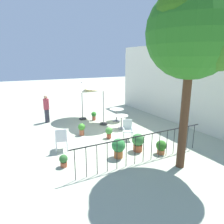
{
  "coord_description": "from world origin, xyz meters",
  "views": [
    {
      "loc": [
        8.74,
        -3.96,
        3.49
      ],
      "look_at": [
        0.0,
        0.57,
        0.96
      ],
      "focal_mm": 32.37,
      "sensor_mm": 36.0,
      "label": 1
    }
  ],
  "objects_px": {
    "cafe_table_1": "(121,119)",
    "potted_plant_3": "(118,147)",
    "cafe_table_0": "(117,113)",
    "potted_plant_6": "(109,132)",
    "patio_chair_1": "(128,128)",
    "potted_plant_5": "(64,160)",
    "standing_person": "(46,109)",
    "patio_umbrella_1": "(103,84)",
    "potted_plant_4": "(94,115)",
    "potted_plant_0": "(82,128)",
    "potted_plant_2": "(138,142)",
    "patio_umbrella_0": "(82,87)",
    "patio_chair_0": "(61,138)",
    "shade_tree": "(194,33)",
    "potted_plant_1": "(161,147)"
  },
  "relations": [
    {
      "from": "cafe_table_1",
      "to": "potted_plant_1",
      "type": "bearing_deg",
      "value": -2.13
    },
    {
      "from": "patio_chair_0",
      "to": "potted_plant_2",
      "type": "xyz_separation_m",
      "value": [
        1.39,
        2.66,
        -0.13
      ]
    },
    {
      "from": "potted_plant_5",
      "to": "cafe_table_0",
      "type": "bearing_deg",
      "value": 132.78
    },
    {
      "from": "potted_plant_0",
      "to": "standing_person",
      "type": "xyz_separation_m",
      "value": [
        -2.9,
        -1.08,
        0.48
      ]
    },
    {
      "from": "cafe_table_0",
      "to": "standing_person",
      "type": "relative_size",
      "value": 0.52
    },
    {
      "from": "potted_plant_2",
      "to": "potted_plant_1",
      "type": "bearing_deg",
      "value": 46.11
    },
    {
      "from": "cafe_table_0",
      "to": "potted_plant_6",
      "type": "relative_size",
      "value": 1.58
    },
    {
      "from": "cafe_table_0",
      "to": "potted_plant_2",
      "type": "xyz_separation_m",
      "value": [
        3.94,
        -1.21,
        -0.12
      ]
    },
    {
      "from": "patio_chair_1",
      "to": "standing_person",
      "type": "distance_m",
      "value": 5.15
    },
    {
      "from": "potted_plant_0",
      "to": "potted_plant_3",
      "type": "relative_size",
      "value": 0.79
    },
    {
      "from": "shade_tree",
      "to": "potted_plant_3",
      "type": "xyz_separation_m",
      "value": [
        -1.57,
        -1.57,
        -3.83
      ]
    },
    {
      "from": "cafe_table_0",
      "to": "cafe_table_1",
      "type": "distance_m",
      "value": 1.37
    },
    {
      "from": "potted_plant_3",
      "to": "potted_plant_5",
      "type": "distance_m",
      "value": 1.99
    },
    {
      "from": "potted_plant_5",
      "to": "standing_person",
      "type": "xyz_separation_m",
      "value": [
        -5.45,
        0.45,
        0.58
      ]
    },
    {
      "from": "cafe_table_1",
      "to": "patio_chair_1",
      "type": "bearing_deg",
      "value": -18.46
    },
    {
      "from": "potted_plant_2",
      "to": "potted_plant_5",
      "type": "bearing_deg",
      "value": -92.69
    },
    {
      "from": "patio_umbrella_0",
      "to": "potted_plant_2",
      "type": "height_order",
      "value": "patio_umbrella_0"
    },
    {
      "from": "potted_plant_2",
      "to": "potted_plant_6",
      "type": "xyz_separation_m",
      "value": [
        -1.74,
        -0.4,
        -0.09
      ]
    },
    {
      "from": "standing_person",
      "to": "potted_plant_0",
      "type": "bearing_deg",
      "value": 20.43
    },
    {
      "from": "potted_plant_0",
      "to": "potted_plant_1",
      "type": "xyz_separation_m",
      "value": [
        3.31,
        2.03,
        -0.04
      ]
    },
    {
      "from": "cafe_table_0",
      "to": "patio_chair_1",
      "type": "height_order",
      "value": "patio_chair_1"
    },
    {
      "from": "potted_plant_3",
      "to": "potted_plant_5",
      "type": "height_order",
      "value": "potted_plant_3"
    },
    {
      "from": "shade_tree",
      "to": "cafe_table_1",
      "type": "xyz_separation_m",
      "value": [
        -4.34,
        0.15,
        -3.75
      ]
    },
    {
      "from": "potted_plant_1",
      "to": "patio_umbrella_1",
      "type": "bearing_deg",
      "value": -174.62
    },
    {
      "from": "potted_plant_2",
      "to": "potted_plant_3",
      "type": "relative_size",
      "value": 0.98
    },
    {
      "from": "patio_umbrella_1",
      "to": "patio_chair_0",
      "type": "relative_size",
      "value": 2.7
    },
    {
      "from": "cafe_table_1",
      "to": "potted_plant_1",
      "type": "xyz_separation_m",
      "value": [
        3.26,
        -0.12,
        -0.2
      ]
    },
    {
      "from": "cafe_table_1",
      "to": "potted_plant_3",
      "type": "bearing_deg",
      "value": -31.76
    },
    {
      "from": "potted_plant_0",
      "to": "potted_plant_4",
      "type": "height_order",
      "value": "potted_plant_0"
    },
    {
      "from": "potted_plant_3",
      "to": "shade_tree",
      "type": "bearing_deg",
      "value": 44.98
    },
    {
      "from": "standing_person",
      "to": "potted_plant_3",
      "type": "bearing_deg",
      "value": 14.81
    },
    {
      "from": "standing_person",
      "to": "shade_tree",
      "type": "bearing_deg",
      "value": 22.9
    },
    {
      "from": "cafe_table_1",
      "to": "potted_plant_5",
      "type": "bearing_deg",
      "value": -55.73
    },
    {
      "from": "cafe_table_0",
      "to": "potted_plant_6",
      "type": "distance_m",
      "value": 2.73
    },
    {
      "from": "patio_umbrella_0",
      "to": "patio_chair_0",
      "type": "distance_m",
      "value": 4.63
    },
    {
      "from": "patio_umbrella_0",
      "to": "patio_umbrella_1",
      "type": "relative_size",
      "value": 0.9
    },
    {
      "from": "cafe_table_1",
      "to": "shade_tree",
      "type": "bearing_deg",
      "value": -2.0
    },
    {
      "from": "potted_plant_2",
      "to": "cafe_table_1",
      "type": "bearing_deg",
      "value": 163.81
    },
    {
      "from": "patio_umbrella_1",
      "to": "potted_plant_0",
      "type": "height_order",
      "value": "patio_umbrella_1"
    },
    {
      "from": "patio_umbrella_1",
      "to": "potted_plant_1",
      "type": "height_order",
      "value": "patio_umbrella_1"
    },
    {
      "from": "potted_plant_1",
      "to": "standing_person",
      "type": "distance_m",
      "value": 6.96
    },
    {
      "from": "shade_tree",
      "to": "potted_plant_2",
      "type": "height_order",
      "value": "shade_tree"
    },
    {
      "from": "cafe_table_0",
      "to": "potted_plant_0",
      "type": "bearing_deg",
      "value": -64.19
    },
    {
      "from": "potted_plant_0",
      "to": "cafe_table_1",
      "type": "bearing_deg",
      "value": 88.69
    },
    {
      "from": "patio_umbrella_0",
      "to": "shade_tree",
      "type": "bearing_deg",
      "value": 8.82
    },
    {
      "from": "shade_tree",
      "to": "patio_umbrella_1",
      "type": "xyz_separation_m",
      "value": [
        -5.4,
        -0.38,
        -2.0
      ]
    },
    {
      "from": "patio_chair_1",
      "to": "potted_plant_5",
      "type": "bearing_deg",
      "value": -70.86
    },
    {
      "from": "shade_tree",
      "to": "cafe_table_0",
      "type": "bearing_deg",
      "value": 174.04
    },
    {
      "from": "patio_umbrella_1",
      "to": "potted_plant_4",
      "type": "xyz_separation_m",
      "value": [
        -1.03,
        -0.16,
        -1.94
      ]
    },
    {
      "from": "patio_chair_1",
      "to": "standing_person",
      "type": "height_order",
      "value": "standing_person"
    }
  ]
}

